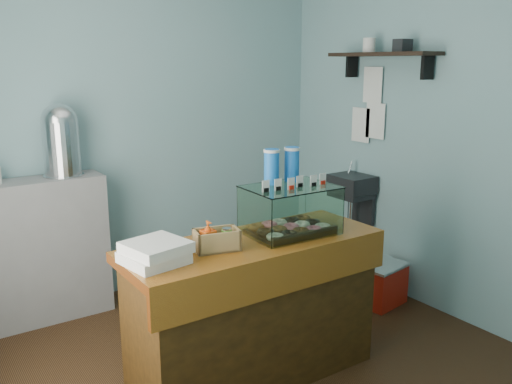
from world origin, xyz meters
TOP-DOWN VIEW (x-y plane):
  - ground at (0.00, 0.00)m, footprint 3.50×3.50m
  - room_shell at (0.03, 0.01)m, footprint 3.54×3.04m
  - counter at (0.00, -0.25)m, footprint 1.60×0.60m
  - back_shelf at (-0.90, 1.32)m, footprint 1.00×0.32m
  - display_case at (0.28, -0.22)m, footprint 0.56×0.42m
  - condiment_crate at (-0.27, -0.27)m, footprint 0.28×0.21m
  - pastry_boxes at (-0.64, -0.26)m, footprint 0.35×0.35m
  - coffee_urn at (-0.67, 1.34)m, footprint 0.30×0.30m
  - red_cooler at (1.45, 0.03)m, footprint 0.43×0.35m

SIDE VIEW (x-z plane):
  - ground at x=0.00m, z-range 0.00..0.00m
  - red_cooler at x=1.45m, z-range 0.00..0.35m
  - counter at x=0.00m, z-range 0.01..0.91m
  - back_shelf at x=-0.90m, z-range 0.00..1.10m
  - pastry_boxes at x=-0.64m, z-range 0.90..1.02m
  - condiment_crate at x=-0.27m, z-range 0.88..1.05m
  - display_case at x=0.28m, z-range 0.81..1.32m
  - coffee_urn at x=-0.67m, z-range 1.11..1.66m
  - room_shell at x=0.03m, z-range 0.30..3.12m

